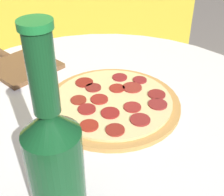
# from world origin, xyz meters

# --- Properties ---
(table) EXTENTS (0.85, 0.85, 0.73)m
(table) POSITION_xyz_m (0.00, 0.00, 0.53)
(table) COLOR white
(table) RESTS_ON ground_plane
(pizza) EXTENTS (0.29, 0.29, 0.02)m
(pizza) POSITION_xyz_m (0.03, 0.03, 0.74)
(pizza) COLOR #C68E47
(pizza) RESTS_ON table
(beer_bottle) EXTENTS (0.07, 0.07, 0.29)m
(beer_bottle) POSITION_xyz_m (-0.13, -0.21, 0.84)
(beer_bottle) COLOR #144C23
(beer_bottle) RESTS_ON table
(pizza_paddle) EXTENTS (0.21, 0.27, 0.02)m
(pizza_paddle) POSITION_xyz_m (-0.15, 0.27, 0.73)
(pizza_paddle) COLOR brown
(pizza_paddle) RESTS_ON table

